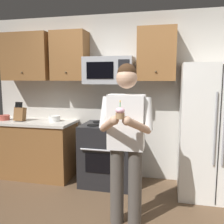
# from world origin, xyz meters

# --- Properties ---
(wall_back) EXTENTS (4.40, 0.10, 2.60)m
(wall_back) POSITION_xyz_m (0.00, 1.75, 1.30)
(wall_back) COLOR beige
(wall_back) RESTS_ON ground
(oven_range) EXTENTS (0.76, 0.70, 0.93)m
(oven_range) POSITION_xyz_m (-0.15, 1.36, 0.46)
(oven_range) COLOR black
(oven_range) RESTS_ON ground
(microwave) EXTENTS (0.74, 0.41, 0.40)m
(microwave) POSITION_xyz_m (-0.15, 1.48, 1.72)
(microwave) COLOR #9EA0A5
(refrigerator) EXTENTS (0.90, 0.75, 1.80)m
(refrigerator) POSITION_xyz_m (1.35, 1.32, 0.90)
(refrigerator) COLOR white
(refrigerator) RESTS_ON ground
(cabinet_row_upper) EXTENTS (2.78, 0.36, 0.76)m
(cabinet_row_upper) POSITION_xyz_m (-0.72, 1.53, 1.95)
(cabinet_row_upper) COLOR brown
(counter_left) EXTENTS (1.44, 0.66, 0.92)m
(counter_left) POSITION_xyz_m (-1.45, 1.38, 0.46)
(counter_left) COLOR brown
(counter_left) RESTS_ON ground
(knife_block) EXTENTS (0.16, 0.15, 0.32)m
(knife_block) POSITION_xyz_m (-1.61, 1.33, 1.04)
(knife_block) COLOR brown
(knife_block) RESTS_ON counter_left
(bowl_large_white) EXTENTS (0.20, 0.20, 0.09)m
(bowl_large_white) POSITION_xyz_m (-1.05, 1.42, 0.97)
(bowl_large_white) COLOR white
(bowl_large_white) RESTS_ON counter_left
(bowl_small_colored) EXTENTS (0.18, 0.18, 0.08)m
(bowl_small_colored) POSITION_xyz_m (-1.90, 1.34, 0.96)
(bowl_small_colored) COLOR #B24C3F
(bowl_small_colored) RESTS_ON counter_left
(person) EXTENTS (0.60, 0.48, 1.76)m
(person) POSITION_xyz_m (0.31, 0.35, 1.00)
(person) COLOR #4C4742
(person) RESTS_ON ground
(cupcake) EXTENTS (0.09, 0.09, 0.17)m
(cupcake) POSITION_xyz_m (0.31, 0.02, 1.29)
(cupcake) COLOR #A87F56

